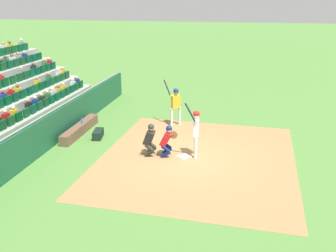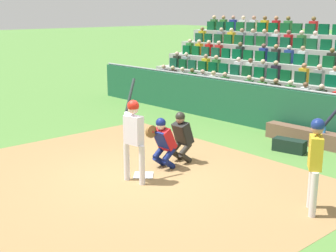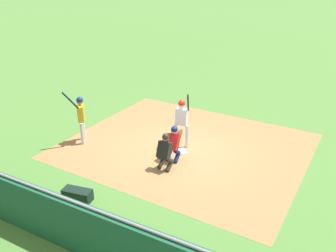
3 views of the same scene
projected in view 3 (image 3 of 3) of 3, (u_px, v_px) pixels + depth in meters
name	position (u px, v px, depth m)	size (l,w,h in m)	color
ground_plane	(180.00, 151.00, 12.97)	(160.00, 160.00, 0.00)	#508239
infield_dirt_patch	(186.00, 146.00, 13.37)	(8.54, 7.27, 0.01)	#9A7648
home_plate_marker	(180.00, 151.00, 12.97)	(0.44, 0.44, 0.02)	white
batter_at_plate	(182.00, 118.00, 12.88)	(0.74, 0.54, 2.24)	silver
catcher_crouching	(174.00, 142.00, 12.12)	(0.47, 0.72, 1.27)	navy
home_plate_umpire	(165.00, 150.00, 11.56)	(0.48, 0.47, 1.30)	#282620
dugout_wall	(72.00, 226.00, 8.21)	(17.69, 0.24, 1.45)	#1C5639
dugout_bench	(43.00, 209.00, 9.55)	(3.28, 0.40, 0.44)	brown
water_bottle_on_bench	(38.00, 195.00, 9.52)	(0.07, 0.07, 0.25)	blue
equipment_duffel_bag	(77.00, 195.00, 10.22)	(0.85, 0.36, 0.34)	black
on_deck_batter	(81.00, 114.00, 13.26)	(0.46, 0.91, 2.15)	silver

